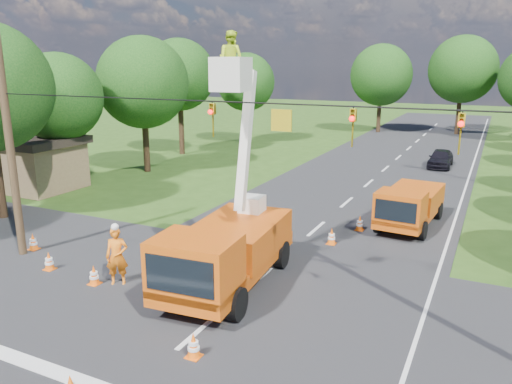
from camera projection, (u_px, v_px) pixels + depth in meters
The scene contains 24 objects.
ground at pixel (369, 184), 31.52m from camera, with size 140.00×140.00×0.00m, color #2A4916.
road_main at pixel (369, 184), 31.52m from camera, with size 12.00×100.00×0.06m, color black.
road_cross at pixel (233, 303), 15.84m from camera, with size 56.00×10.00×0.07m, color black.
edge_line at pixel (464, 194), 29.15m from camera, with size 0.12×90.00×0.02m, color silver.
bucket_truck at pixel (227, 239), 16.50m from camera, with size 3.11×6.85×8.36m.
second_truck at pixel (410, 205), 22.95m from camera, with size 2.52×5.60×2.04m.
ground_worker at pixel (117, 256), 16.91m from camera, with size 0.75×0.49×2.05m, color orange.
distant_car at pixel (441, 158), 36.47m from camera, with size 1.57×3.90×1.33m, color black.
traffic_cone_2 at pixel (332, 236), 20.85m from camera, with size 0.38×0.38×0.71m.
traffic_cone_3 at pixel (360, 223), 22.58m from camera, with size 0.38×0.38×0.71m.
traffic_cone_4 at pixel (94, 275), 17.02m from camera, with size 0.38×0.38×0.71m.
traffic_cone_5 at pixel (49, 261), 18.23m from camera, with size 0.38×0.38×0.71m.
traffic_cone_6 at pixel (33, 242), 20.22m from camera, with size 0.38×0.38×0.71m.
traffic_cone_7 at pixel (437, 204), 25.75m from camera, with size 0.38×0.38×0.71m.
traffic_cone_8 at pixel (193, 346), 12.76m from camera, with size 0.38×0.38×0.71m.
pole_left at pixel (9, 142), 18.74m from camera, with size 0.30×0.30×9.00m.
signal_span at pixel (303, 120), 13.43m from camera, with size 18.00×0.29×1.07m.
shed at pixel (33, 162), 30.02m from camera, with size 5.50×4.50×3.15m.
tree_left_c at pixel (58, 98), 29.31m from camera, with size 5.20×5.20×8.06m.
tree_left_d at pixel (143, 83), 33.73m from camera, with size 6.20×6.20×9.24m.
tree_left_e at pixel (179, 75), 40.50m from camera, with size 5.80×5.80×9.41m.
tree_left_f at pixel (246, 82), 46.82m from camera, with size 5.40×5.40×8.40m.
tree_far_a at pixel (381, 75), 53.87m from camera, with size 6.60×6.60×9.50m.
tree_far_b at pixel (463, 69), 52.07m from camera, with size 7.00×7.00×10.32m.
Camera 1 is at (6.99, -10.69, 7.35)m, focal length 35.00 mm.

